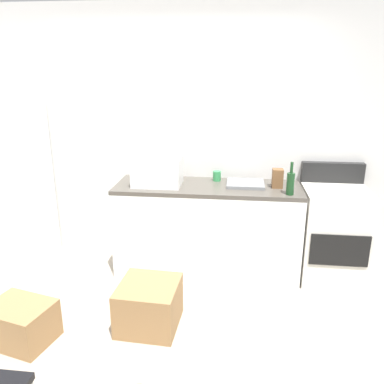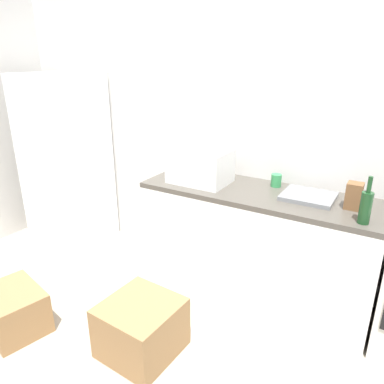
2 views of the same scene
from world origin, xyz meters
name	(u,v)px [view 1 (image 1 of 2)]	position (x,y,z in m)	size (l,w,h in m)	color
ground_plane	(155,343)	(0.00, 0.00, 0.00)	(6.00, 6.00, 0.00)	#9E9384
wall_back	(182,138)	(0.00, 1.55, 1.30)	(5.00, 0.10, 2.60)	silver
kitchen_counter	(207,228)	(0.30, 1.20, 0.45)	(1.80, 0.60, 0.90)	white
refrigerator	(7,184)	(-1.75, 1.15, 0.86)	(0.68, 0.66, 1.72)	white
stove_oven	(332,232)	(1.52, 1.21, 0.47)	(0.60, 0.61, 1.10)	silver
microwave	(158,171)	(-0.19, 1.17, 1.04)	(0.46, 0.34, 0.27)	white
sink_basin	(245,184)	(0.66, 1.25, 0.92)	(0.36, 0.32, 0.03)	slate
wine_bottle	(290,183)	(1.06, 1.00, 1.01)	(0.07, 0.07, 0.30)	#193F1E
coffee_mug	(217,176)	(0.38, 1.38, 0.95)	(0.08, 0.08, 0.10)	#338C4C
knife_block	(277,178)	(0.96, 1.21, 0.99)	(0.10, 0.10, 0.18)	brown
cardboard_box_medium	(21,323)	(-1.01, -0.09, 0.15)	(0.47, 0.36, 0.31)	olive
cardboard_box_small	(149,305)	(-0.08, 0.21, 0.18)	(0.46, 0.47, 0.37)	olive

